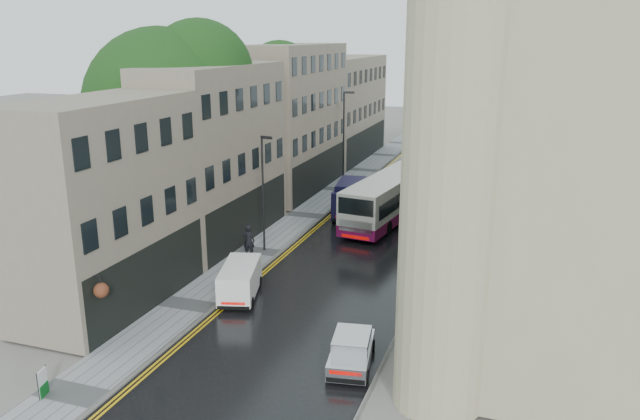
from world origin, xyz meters
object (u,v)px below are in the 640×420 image
Objects in this scene: tree_near at (164,133)px; pedestrian at (249,241)px; white_lorry at (429,172)px; lamp_post_far at (344,140)px; white_van at (219,291)px; estate_sign at (43,383)px; lamp_post_near at (263,195)px; navy_van at (334,203)px; tree_far at (256,118)px; cream_bus at (354,208)px; silver_hatchback at (329,363)px.

tree_near reaches higher than pedestrian.
lamp_post_far is at bearing 172.91° from white_lorry.
white_van reaches higher than estate_sign.
lamp_post_near is at bearing -4.59° from tree_near.
tree_near is 7.08× the size of pedestrian.
white_lorry is at bearing 81.84° from lamp_post_near.
navy_van is (-5.23, -8.86, -0.74)m from white_lorry.
tree_far reaches higher than cream_bus.
navy_van is (9.00, 6.99, -5.57)m from tree_near.
white_lorry is 0.98× the size of lamp_post_far.
white_lorry is 4.06× the size of pedestrian.
tree_far is 15.32m from lamp_post_near.
navy_van is 25.08m from estate_sign.
cream_bus is 12.27m from lamp_post_far.
silver_hatchback is at bearing -48.31° from white_van.
white_van is at bearing 61.47° from estate_sign.
white_lorry is 18.02m from lamp_post_near.
silver_hatchback is 10.57m from estate_sign.
tree_far is at bearing 137.23° from navy_van.
white_lorry is at bearing 51.29° from navy_van.
estate_sign is at bearing -105.49° from navy_van.
estate_sign is (-3.21, -24.86, -0.74)m from navy_van.
lamp_post_far is (-2.25, 9.62, 2.82)m from navy_van.
tree_far is 13.88m from cream_bus.
estate_sign is (-9.48, -4.66, -0.05)m from silver_hatchback.
tree_far is at bearing 152.15° from cream_bus.
pedestrian is at bearing -114.72° from white_lorry.
white_van is (8.20, -8.73, -6.05)m from tree_near.
lamp_post_near reaches higher than cream_bus.
pedestrian is at bearing 73.48° from estate_sign.
cream_bus is 8.51m from pedestrian.
navy_van is (8.70, -6.01, -4.85)m from tree_far.
white_van is 9.46m from estate_sign.
white_lorry is (13.94, 2.85, -4.12)m from tree_far.
white_van is 1.97× the size of pedestrian.
tree_far is 6.35× the size of pedestrian.
tree_far is 1.53× the size of lamp_post_far.
pedestrian is 2.90m from lamp_post_near.
navy_van is at bearing 71.11° from white_van.
lamp_post_near is 17.61m from estate_sign.
cream_bus is 1.45× the size of lamp_post_far.
lamp_post_near is at bearing -113.40° from navy_van.
pedestrian reaches higher than estate_sign.
lamp_post_near is 17.18m from lamp_post_far.
white_van is at bearing 100.63° from pedestrian.
lamp_post_near reaches higher than silver_hatchback.
cream_bus is at bearing -84.37° from lamp_post_far.
pedestrian is (-7.68, -17.76, -1.01)m from white_lorry.
lamp_post_near reaches higher than pedestrian.
silver_hatchback is at bearing -40.82° from lamp_post_near.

